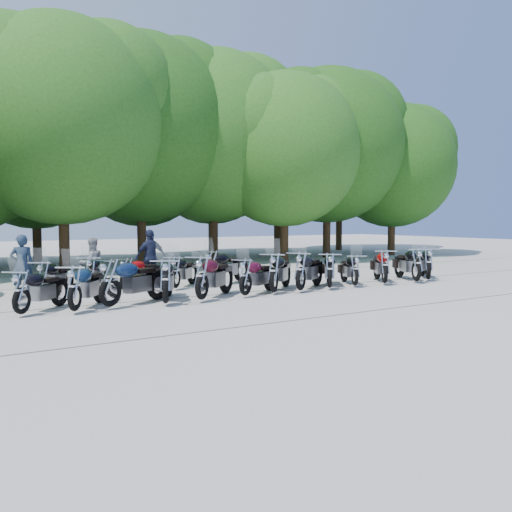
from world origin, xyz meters
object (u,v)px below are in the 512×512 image
motorcycle_9 (355,269)px  motorcycle_17 (212,266)px  motorcycle_14 (90,273)px  motorcycle_3 (165,279)px  motorcycle_2 (110,281)px  motorcycle_10 (385,265)px  rider_0 (22,265)px  motorcycle_4 (202,276)px  motorcycle_5 (246,276)px  motorcycle_8 (330,269)px  motorcycle_13 (43,278)px  motorcycle_6 (274,271)px  motorcycle_7 (301,270)px  motorcycle_11 (417,263)px  motorcycle_15 (127,273)px  rider_1 (92,264)px  motorcycle_1 (74,286)px  motorcycle_0 (21,290)px  motorcycle_12 (428,262)px  motorcycle_16 (176,271)px  rider_2 (151,258)px

motorcycle_9 → motorcycle_17: 4.71m
motorcycle_9 → motorcycle_14: motorcycle_14 is taller
motorcycle_3 → motorcycle_2: bearing=15.2°
motorcycle_14 → motorcycle_3: bearing=138.4°
motorcycle_10 → rider_0: bearing=17.4°
motorcycle_9 → motorcycle_14: bearing=9.4°
motorcycle_4 → motorcycle_5: bearing=-125.9°
motorcycle_4 → motorcycle_8: (4.55, 0.14, -0.05)m
motorcycle_2 → motorcycle_13: bearing=-5.2°
motorcycle_17 → rider_0: rider_0 is taller
motorcycle_6 → motorcycle_13: (-6.03, 2.50, -0.09)m
motorcycle_4 → motorcycle_7: (3.39, 0.12, -0.01)m
motorcycle_8 → motorcycle_13: motorcycle_8 is taller
motorcycle_11 → rider_0: size_ratio=1.37×
motorcycle_14 → rider_0: rider_0 is taller
motorcycle_6 → motorcycle_9: 3.17m
motorcycle_15 → rider_1: (-0.65, 1.45, 0.22)m
motorcycle_10 → motorcycle_1: bearing=36.9°
motorcycle_0 → motorcycle_8: size_ratio=0.92×
motorcycle_5 → motorcycle_17: motorcycle_17 is taller
motorcycle_2 → motorcycle_7: motorcycle_2 is taller
motorcycle_8 → motorcycle_10: 2.35m
motorcycle_2 → motorcycle_11: size_ratio=1.02×
motorcycle_6 → motorcycle_9: motorcycle_6 is taller
motorcycle_13 → motorcycle_2: bearing=149.6°
motorcycle_12 → motorcycle_17: (-7.36, 2.68, -0.01)m
motorcycle_13 → motorcycle_17: 5.27m
motorcycle_9 → motorcycle_16: bearing=2.7°
motorcycle_0 → motorcycle_17: 6.72m
motorcycle_6 → motorcycle_10: 4.41m
motorcycle_2 → rider_1: bearing=-37.5°
motorcycle_6 → motorcycle_13: size_ratio=1.15×
motorcycle_0 → motorcycle_4: (4.48, -0.24, 0.10)m
rider_0 → motorcycle_17: bearing=-180.0°
motorcycle_7 → motorcycle_14: bearing=28.2°
motorcycle_3 → motorcycle_13: size_ratio=1.13×
motorcycle_7 → motorcycle_14: (-5.61, 2.74, -0.05)m
motorcycle_9 → motorcycle_7: bearing=30.1°
motorcycle_6 → motorcycle_13: 6.53m
motorcycle_5 → motorcycle_9: (4.22, 0.08, -0.02)m
motorcycle_8 → motorcycle_16: size_ratio=1.10×
motorcycle_5 → motorcycle_10: size_ratio=0.93×
motorcycle_2 → motorcycle_16: 3.80m
motorcycle_0 → rider_1: size_ratio=1.31×
motorcycle_6 → motorcycle_2: bearing=47.2°
motorcycle_17 → motorcycle_2: bearing=96.5°
motorcycle_5 → motorcycle_16: motorcycle_5 is taller
motorcycle_1 → motorcycle_2: 0.92m
motorcycle_9 → rider_0: rider_0 is taller
motorcycle_2 → rider_2: 4.79m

